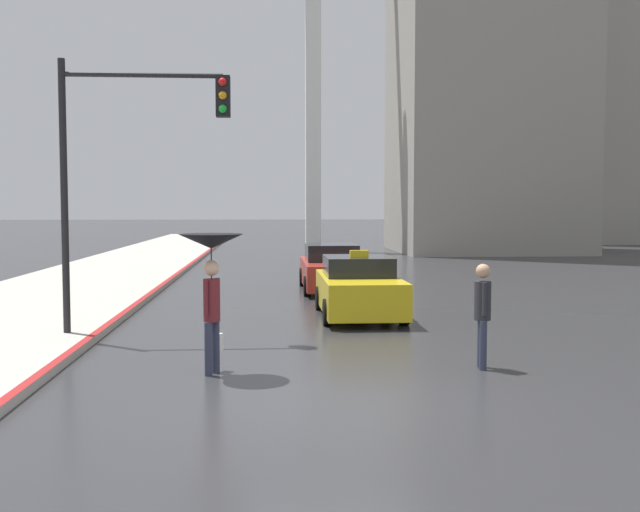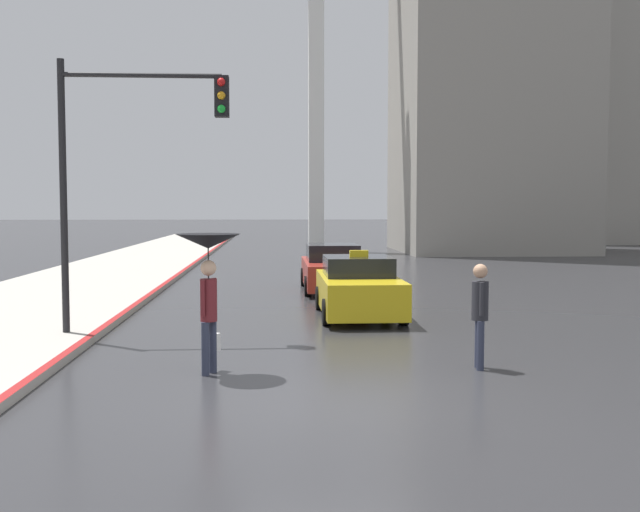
# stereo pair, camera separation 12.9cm
# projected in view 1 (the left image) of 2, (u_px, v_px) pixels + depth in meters

# --- Properties ---
(ground_plane) EXTENTS (300.00, 300.00, 0.00)m
(ground_plane) POSITION_uv_depth(u_px,v_px,m) (338.00, 401.00, 10.13)
(ground_plane) COLOR #2D2D30
(taxi) EXTENTS (1.91, 4.16, 1.60)m
(taxi) POSITION_uv_depth(u_px,v_px,m) (359.00, 289.00, 17.95)
(taxi) COLOR gold
(taxi) RESTS_ON ground_plane
(sedan_red) EXTENTS (1.91, 4.70, 1.45)m
(sedan_red) POSITION_uv_depth(u_px,v_px,m) (332.00, 269.00, 23.61)
(sedan_red) COLOR #A52D23
(sedan_red) RESTS_ON ground_plane
(pedestrian_with_umbrella) EXTENTS (1.01, 1.01, 2.21)m
(pedestrian_with_umbrella) POSITION_uv_depth(u_px,v_px,m) (211.00, 261.00, 11.65)
(pedestrian_with_umbrella) COLOR #2D3347
(pedestrian_with_umbrella) RESTS_ON ground_plane
(pedestrian_man) EXTENTS (0.30, 0.43, 1.71)m
(pedestrian_man) POSITION_uv_depth(u_px,v_px,m) (483.00, 308.00, 12.12)
(pedestrian_man) COLOR #2D3347
(pedestrian_man) RESTS_ON ground_plane
(traffic_light) EXTENTS (3.32, 0.38, 5.51)m
(traffic_light) POSITION_uv_depth(u_px,v_px,m) (131.00, 146.00, 14.67)
(traffic_light) COLOR black
(traffic_light) RESTS_ON ground_plane
(monument_cross) EXTENTS (9.68, 0.90, 21.99)m
(monument_cross) POSITION_uv_depth(u_px,v_px,m) (313.00, 41.00, 44.25)
(monument_cross) COLOR white
(monument_cross) RESTS_ON ground_plane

